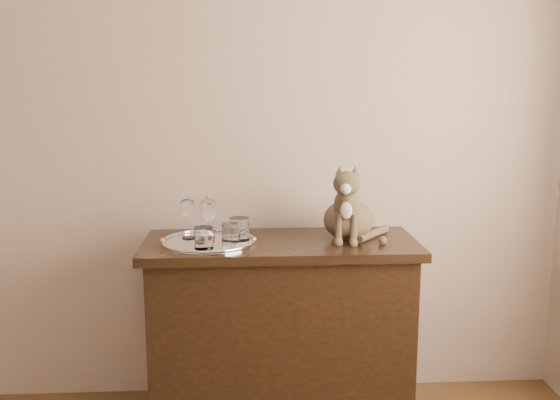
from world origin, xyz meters
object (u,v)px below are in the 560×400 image
(wine_glass_a, at_px, (188,218))
(wine_glass_b, at_px, (208,217))
(tray, at_px, (209,243))
(cat, at_px, (349,200))
(tumbler_a, at_px, (231,234))
(wine_glass_d, at_px, (208,222))
(tumbler_b, at_px, (204,238))
(sideboard, at_px, (280,332))
(tumbler_c, at_px, (239,229))

(wine_glass_a, relative_size, wine_glass_b, 0.99)
(tray, height_order, wine_glass_b, wine_glass_b)
(wine_glass_b, bearing_deg, cat, -1.99)
(tumbler_a, bearing_deg, tray, 155.48)
(wine_glass_a, xyz_separation_m, wine_glass_d, (0.09, -0.06, -0.01))
(cat, bearing_deg, wine_glass_d, -161.53)
(wine_glass_b, distance_m, tumbler_b, 0.19)
(wine_glass_b, relative_size, tumbler_b, 2.08)
(sideboard, distance_m, cat, 0.67)
(tumbler_b, distance_m, tumbler_c, 0.20)
(sideboard, bearing_deg, cat, 5.45)
(sideboard, relative_size, wine_glass_a, 6.51)
(sideboard, height_order, wine_glass_b, wine_glass_b)
(wine_glass_a, bearing_deg, tray, -38.60)
(tumbler_a, bearing_deg, tumbler_c, 63.00)
(tumbler_a, bearing_deg, wine_glass_d, 149.60)
(tumbler_c, height_order, cat, cat)
(tray, height_order, tumbler_a, tumbler_a)
(tumbler_a, relative_size, cat, 0.26)
(tumbler_b, bearing_deg, tray, 82.67)
(wine_glass_a, bearing_deg, tumbler_a, -31.89)
(wine_glass_b, relative_size, tumbler_c, 1.89)
(sideboard, distance_m, tumbler_b, 0.59)
(tray, height_order, tumbler_b, tumbler_b)
(wine_glass_b, xyz_separation_m, cat, (0.62, -0.02, 0.07))
(tumbler_c, bearing_deg, wine_glass_a, 167.52)
(wine_glass_b, relative_size, cat, 0.54)
(wine_glass_b, bearing_deg, wine_glass_d, -85.44)
(tumbler_b, height_order, cat, cat)
(tray, distance_m, wine_glass_a, 0.15)
(tray, xyz_separation_m, tumbler_b, (-0.01, -0.11, 0.05))
(wine_glass_b, height_order, cat, cat)
(sideboard, height_order, wine_glass_d, wine_glass_d)
(cat, bearing_deg, wine_glass_b, -167.75)
(tumbler_a, relative_size, tumbler_c, 0.90)
(tray, xyz_separation_m, tumbler_c, (0.13, 0.02, 0.05))
(sideboard, xyz_separation_m, tumbler_c, (-0.18, -0.01, 0.48))
(sideboard, relative_size, cat, 3.49)
(tumbler_a, xyz_separation_m, cat, (0.52, 0.10, 0.12))
(sideboard, height_order, tumbler_c, tumbler_c)
(wine_glass_b, distance_m, cat, 0.63)
(sideboard, relative_size, tumbler_a, 13.47)
(wine_glass_d, bearing_deg, cat, 4.23)
(wine_glass_a, distance_m, cat, 0.71)
(sideboard, height_order, cat, cat)
(tray, xyz_separation_m, wine_glass_d, (-0.00, 0.01, 0.09))
(tumbler_b, bearing_deg, wine_glass_b, 87.75)
(tray, height_order, cat, cat)
(wine_glass_a, bearing_deg, tumbler_c, -12.48)
(sideboard, distance_m, wine_glass_d, 0.60)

